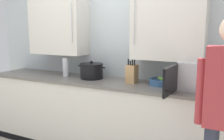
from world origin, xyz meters
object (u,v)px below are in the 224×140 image
(stock_pot, at_px, (92,71))
(thermos_flask, at_px, (66,67))
(microwave_oven, at_px, (203,76))
(fruit_bowl, at_px, (160,81))
(knife_block, at_px, (132,74))

(stock_pot, xyz_separation_m, thermos_flask, (-0.38, -0.03, 0.03))
(microwave_oven, distance_m, thermos_flask, 1.74)
(fruit_bowl, relative_size, thermos_flask, 1.02)
(microwave_oven, bearing_deg, thermos_flask, -179.49)
(microwave_oven, height_order, fruit_bowl, microwave_oven)
(stock_pot, height_order, knife_block, knife_block)
(microwave_oven, xyz_separation_m, knife_block, (-0.80, 0.01, -0.04))
(stock_pot, relative_size, fruit_bowl, 1.55)
(fruit_bowl, height_order, knife_block, knife_block)
(stock_pot, height_order, fruit_bowl, stock_pot)
(knife_block, bearing_deg, thermos_flask, -178.19)
(stock_pot, bearing_deg, knife_block, -0.43)
(thermos_flask, xyz_separation_m, knife_block, (0.94, 0.03, -0.02))
(stock_pot, distance_m, fruit_bowl, 0.90)
(stock_pot, bearing_deg, fruit_bowl, 1.39)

